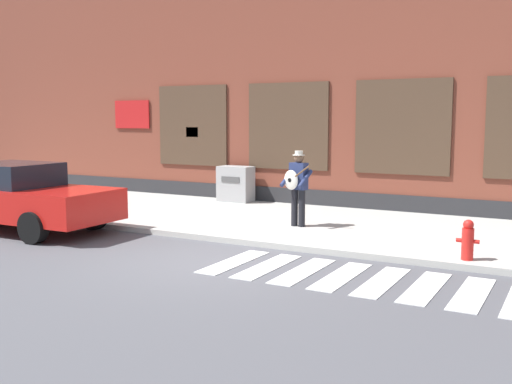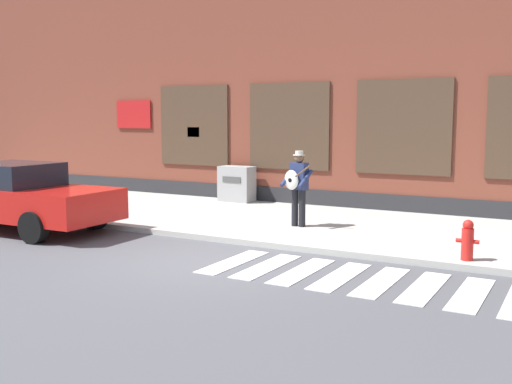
# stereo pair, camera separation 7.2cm
# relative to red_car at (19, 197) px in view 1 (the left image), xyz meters

# --- Properties ---
(ground_plane) EXTENTS (160.00, 160.00, 0.00)m
(ground_plane) POSITION_rel_red_car_xyz_m (5.35, -0.30, -0.77)
(ground_plane) COLOR #4C4C51
(sidewalk) EXTENTS (28.00, 5.15, 0.12)m
(sidewalk) POSITION_rel_red_car_xyz_m (5.35, 3.63, -0.71)
(sidewalk) COLOR #ADAAA3
(sidewalk) RESTS_ON ground
(building_backdrop) EXTENTS (28.00, 4.06, 7.84)m
(building_backdrop) POSITION_rel_red_car_xyz_m (5.35, 8.20, 3.14)
(building_backdrop) COLOR brown
(building_backdrop) RESTS_ON ground
(crosswalk) EXTENTS (5.78, 1.90, 0.01)m
(crosswalk) POSITION_rel_red_car_xyz_m (8.47, -0.24, -0.76)
(crosswalk) COLOR silver
(crosswalk) RESTS_ON ground
(red_car) EXTENTS (4.64, 2.06, 1.53)m
(red_car) POSITION_rel_red_car_xyz_m (0.00, 0.00, 0.00)
(red_car) COLOR red
(red_car) RESTS_ON ground
(busker) EXTENTS (0.72, 0.59, 1.70)m
(busker) POSITION_rel_red_car_xyz_m (5.55, 2.92, 0.31)
(busker) COLOR black
(busker) RESTS_ON sidewalk
(utility_box) EXTENTS (0.99, 0.59, 1.03)m
(utility_box) POSITION_rel_red_car_xyz_m (2.26, 5.76, -0.14)
(utility_box) COLOR #9E9E9E
(utility_box) RESTS_ON sidewalk
(fire_hydrant) EXTENTS (0.38, 0.20, 0.70)m
(fire_hydrant) POSITION_rel_red_car_xyz_m (9.45, 1.41, -0.31)
(fire_hydrant) COLOR red
(fire_hydrant) RESTS_ON sidewalk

